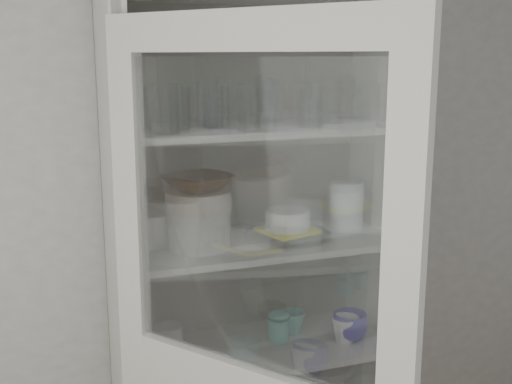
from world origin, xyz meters
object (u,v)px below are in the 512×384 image
object	(u,v)px
yellow_trivet	(287,230)
goblet_2	(274,99)
pantry_cabinet	(250,317)
grey_bowl_stack	(346,205)
plate_stack_front	(199,229)
mug_white	(345,329)
white_ramekin	(287,219)
teal_jar	(278,327)
goblet_1	(265,96)
mug_teal	(293,322)
goblet_3	(347,95)
cream_bowl	(198,201)
glass_platter	(287,234)
plate_stack_back	(148,226)
terracotta_bowl	(198,183)
goblet_0	(129,102)
mug_blue	(350,326)
measuring_cups	(192,356)
white_canister	(169,341)

from	to	relation	value
yellow_trivet	goblet_2	bearing A→B (deg)	105.51
pantry_cabinet	grey_bowl_stack	distance (m)	0.55
pantry_cabinet	plate_stack_front	bearing A→B (deg)	-157.39
mug_white	white_ramekin	bearing A→B (deg)	164.02
grey_bowl_stack	teal_jar	size ratio (longest dim) A/B	1.89
goblet_1	mug_white	bearing A→B (deg)	-35.78
mug_teal	goblet_3	bearing A→B (deg)	26.51
goblet_2	mug_teal	distance (m)	0.84
goblet_1	cream_bowl	xyz separation A→B (m)	(-0.28, -0.12, -0.33)
glass_platter	plate_stack_back	bearing A→B (deg)	167.69
pantry_cabinet	cream_bowl	bearing A→B (deg)	-157.39
pantry_cabinet	goblet_3	world-z (taller)	pantry_cabinet
glass_platter	white_ramekin	distance (m)	0.06
yellow_trivet	grey_bowl_stack	distance (m)	0.25
goblet_3	terracotta_bowl	world-z (taller)	goblet_3
goblet_0	goblet_2	size ratio (longest dim) A/B	0.99
goblet_0	yellow_trivet	bearing A→B (deg)	-11.04
goblet_2	yellow_trivet	size ratio (longest dim) A/B	0.94
pantry_cabinet	goblet_0	bearing A→B (deg)	176.40
goblet_1	yellow_trivet	world-z (taller)	goblet_1
goblet_1	goblet_3	world-z (taller)	goblet_1
goblet_0	grey_bowl_stack	distance (m)	0.87
plate_stack_back	mug_blue	xyz separation A→B (m)	(0.70, -0.17, -0.40)
goblet_1	glass_platter	xyz separation A→B (m)	(0.05, -0.10, -0.48)
goblet_0	goblet_3	world-z (taller)	goblet_3
goblet_3	glass_platter	xyz separation A→B (m)	(-0.30, -0.14, -0.48)
mug_white	teal_jar	world-z (taller)	same
goblet_0	grey_bowl_stack	size ratio (longest dim) A/B	0.90
glass_platter	grey_bowl_stack	xyz separation A→B (m)	(0.25, 0.02, 0.08)
goblet_0	goblet_1	distance (m)	0.48
plate_stack_back	measuring_cups	world-z (taller)	plate_stack_back
pantry_cabinet	terracotta_bowl	bearing A→B (deg)	-157.39
mug_white	goblet_3	bearing A→B (deg)	70.54
white_ramekin	teal_jar	xyz separation A→B (m)	(-0.02, 0.03, -0.42)
pantry_cabinet	mug_blue	xyz separation A→B (m)	(0.34, -0.14, -0.03)
cream_bowl	measuring_cups	size ratio (longest dim) A/B	2.30
plate_stack_front	plate_stack_back	world-z (taller)	plate_stack_front
white_canister	measuring_cups	bearing A→B (deg)	-41.56
goblet_3	cream_bowl	distance (m)	0.72
goblet_2	white_canister	world-z (taller)	goblet_2
terracotta_bowl	teal_jar	bearing A→B (deg)	7.43
plate_stack_back	terracotta_bowl	size ratio (longest dim) A/B	0.99
grey_bowl_stack	measuring_cups	xyz separation A→B (m)	(-0.61, -0.06, -0.47)
terracotta_bowl	glass_platter	size ratio (longest dim) A/B	0.71
plate_stack_back	yellow_trivet	xyz separation A→B (m)	(0.48, -0.10, -0.03)
goblet_3	mug_white	distance (m)	0.87
plate_stack_back	terracotta_bowl	xyz separation A→B (m)	(0.15, -0.12, 0.17)
plate_stack_back	glass_platter	xyz separation A→B (m)	(0.48, -0.10, -0.05)
white_ramekin	grey_bowl_stack	size ratio (longest dim) A/B	0.89
terracotta_bowl	white_ramekin	world-z (taller)	terracotta_bowl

